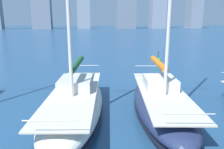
% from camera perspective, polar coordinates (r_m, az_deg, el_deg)
% --- Properties ---
extents(city_skyline, '(172.24, 15.83, 48.38)m').
position_cam_1_polar(city_skyline, '(159.50, -3.14, 18.51)').
color(city_skyline, gray).
rests_on(city_skyline, ground).
extents(sailboat_orange, '(3.85, 8.77, 11.28)m').
position_cam_1_polar(sailboat_orange, '(11.22, 12.67, -6.91)').
color(sailboat_orange, navy).
rests_on(sailboat_orange, ground).
extents(sailboat_forest, '(3.88, 9.56, 10.24)m').
position_cam_1_polar(sailboat_forest, '(11.09, -9.65, -7.17)').
color(sailboat_forest, white).
rests_on(sailboat_forest, ground).
extents(channel_buoy, '(0.70, 0.70, 1.40)m').
position_cam_1_polar(channel_buoy, '(25.05, 11.91, 3.50)').
color(channel_buoy, green).
rests_on(channel_buoy, ground).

